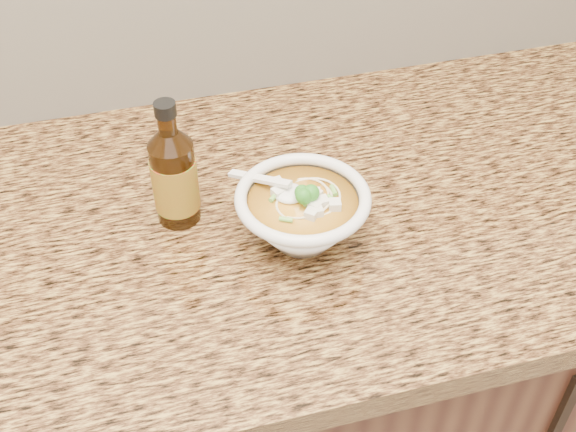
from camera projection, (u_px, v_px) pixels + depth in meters
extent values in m
cube|color=black|center=(181.00, 414.00, 1.32)|extent=(4.00, 0.65, 0.86)
cube|color=#AA843E|center=(149.00, 239.00, 1.01)|extent=(4.00, 0.68, 0.04)
cylinder|color=white|center=(302.00, 236.00, 0.98)|extent=(0.07, 0.07, 0.01)
torus|color=white|center=(303.00, 198.00, 0.94)|extent=(0.18, 0.18, 0.02)
torus|color=beige|center=(312.00, 198.00, 0.95)|extent=(0.08, 0.08, 0.00)
torus|color=beige|center=(304.00, 200.00, 0.94)|extent=(0.06, 0.06, 0.00)
torus|color=beige|center=(317.00, 207.00, 0.94)|extent=(0.06, 0.06, 0.00)
torus|color=beige|center=(307.00, 196.00, 0.96)|extent=(0.06, 0.06, 0.00)
torus|color=beige|center=(297.00, 210.00, 0.94)|extent=(0.10, 0.10, 0.00)
torus|color=beige|center=(316.00, 212.00, 0.94)|extent=(0.07, 0.07, 0.00)
torus|color=beige|center=(294.00, 200.00, 0.95)|extent=(0.06, 0.06, 0.00)
torus|color=beige|center=(303.00, 213.00, 0.94)|extent=(0.05, 0.05, 0.00)
torus|color=beige|center=(317.00, 212.00, 0.94)|extent=(0.09, 0.09, 0.00)
cube|color=silver|center=(295.00, 176.00, 0.97)|extent=(0.02, 0.02, 0.01)
cube|color=silver|center=(287.00, 220.00, 0.91)|extent=(0.02, 0.02, 0.02)
cube|color=silver|center=(286.00, 206.00, 0.93)|extent=(0.02, 0.02, 0.01)
cube|color=silver|center=(306.00, 206.00, 0.93)|extent=(0.02, 0.02, 0.01)
cube|color=silver|center=(273.00, 203.00, 0.93)|extent=(0.01, 0.01, 0.01)
cube|color=silver|center=(324.00, 196.00, 0.94)|extent=(0.01, 0.01, 0.01)
cube|color=silver|center=(273.00, 198.00, 0.94)|extent=(0.02, 0.02, 0.01)
cube|color=silver|center=(317.00, 175.00, 0.97)|extent=(0.02, 0.02, 0.01)
cube|color=silver|center=(274.00, 205.00, 0.93)|extent=(0.01, 0.01, 0.01)
ellipsoid|color=#196014|center=(308.00, 195.00, 0.92)|extent=(0.03, 0.03, 0.03)
cylinder|color=#76BE49|center=(335.00, 195.00, 0.94)|extent=(0.01, 0.02, 0.01)
cylinder|color=#76BE49|center=(310.00, 217.00, 0.91)|extent=(0.02, 0.01, 0.01)
cylinder|color=#76BE49|center=(277.00, 193.00, 0.95)|extent=(0.01, 0.02, 0.01)
cylinder|color=#76BE49|center=(331.00, 209.00, 0.92)|extent=(0.01, 0.02, 0.01)
ellipsoid|color=white|center=(289.00, 193.00, 0.95)|extent=(0.04, 0.04, 0.01)
cube|color=white|center=(260.00, 179.00, 0.96)|extent=(0.08, 0.08, 0.03)
cylinder|color=#381D07|center=(175.00, 182.00, 0.98)|extent=(0.07, 0.07, 0.13)
cylinder|color=#381D07|center=(167.00, 124.00, 0.91)|extent=(0.03, 0.03, 0.03)
cylinder|color=black|center=(165.00, 109.00, 0.90)|extent=(0.03, 0.03, 0.02)
cylinder|color=red|center=(175.00, 183.00, 0.98)|extent=(0.07, 0.07, 0.08)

